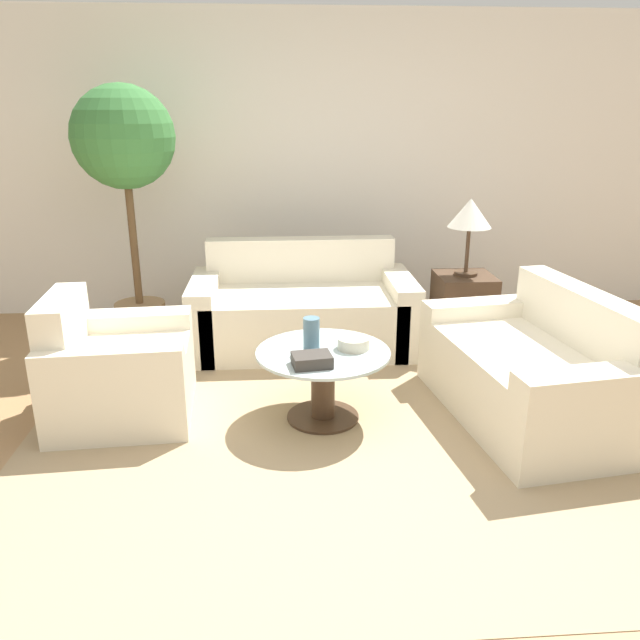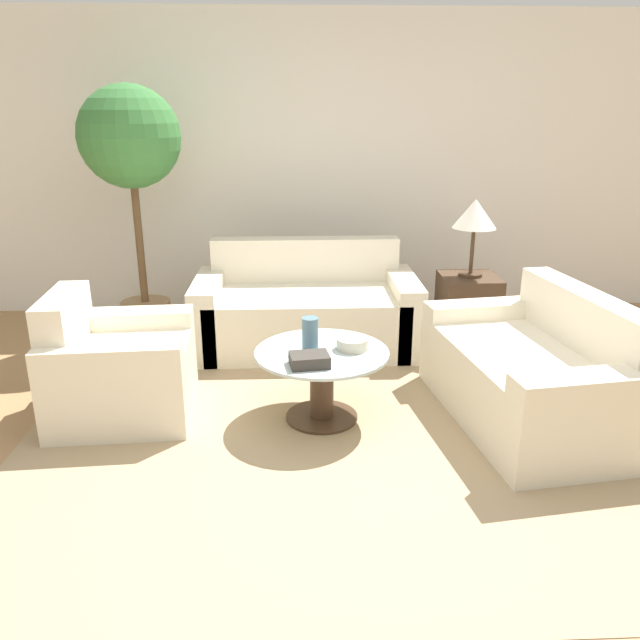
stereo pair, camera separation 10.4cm
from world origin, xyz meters
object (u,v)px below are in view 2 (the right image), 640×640
Objects in this scene: bowl at (353,343)px; book_stack at (309,360)px; loveseat at (538,377)px; vase at (310,335)px; potted_plant at (131,156)px; sofa_main at (306,311)px; coffee_table at (322,375)px; table_lamp at (475,216)px; armchair at (114,371)px.

bowl is 0.82× the size of book_stack.
vase is at bearing -100.14° from loveseat.
sofa_main is at bearing -10.29° from potted_plant.
coffee_table is 0.30m from book_stack.
vase is at bearing -90.11° from sofa_main.
table_lamp is 1.63m from bowl.
vase is (1.20, -0.14, 0.27)m from armchair.
loveseat is (2.56, -0.19, 0.00)m from armchair.
coffee_table is 4.16× the size of bowl.
vase is (-0.00, -1.29, 0.27)m from sofa_main.
book_stack is (-1.37, -0.17, 0.20)m from loveseat.
potted_plant is at bearing 118.59° from book_stack.
bowl is at bearing -78.87° from sofa_main.
loveseat reaches higher than bowl.
table_lamp is 1.97m from book_stack.
sofa_main is at bearing 92.90° from coffee_table.
table_lamp is at bearing 39.45° from book_stack.
loveseat is at bearing -44.55° from sofa_main.
armchair is at bearing 175.36° from bowl.
potted_plant is at bearing 1.17° from armchair.
armchair is 4.61× the size of bowl.
loveseat is 1.92× the size of coffee_table.
sofa_main reaches higher than vase.
vase is 0.26m from bowl.
bowl is (-1.11, 0.07, 0.20)m from loveseat.
potted_plant reaches higher than armchair.
bowl is (1.45, -0.12, 0.20)m from armchair.
sofa_main is 8.95× the size of bowl.
loveseat is 1.39m from vase.
potted_plant is (-0.12, 1.39, 1.18)m from armchair.
table_lamp reaches higher than bowl.
potted_plant is (-1.32, 0.24, 1.18)m from sofa_main.
table_lamp is at bearing 42.99° from vase.
coffee_table is at bearing -87.10° from sofa_main.
armchair is 0.45× the size of potted_plant.
loveseat is at bearing -97.95° from armchair.
table_lamp is at bearing -70.84° from armchair.
vase is at bearing -49.28° from potted_plant.
table_lamp reaches higher than coffee_table.
loveseat is 3.32m from potted_plant.
sofa_main is 0.87× the size of potted_plant.
sofa_main is 1.12× the size of loveseat.
armchair is at bearing -85.14° from potted_plant.
loveseat is 6.51× the size of book_stack.
table_lamp is at bearing 48.74° from bowl.
loveseat is at bearing -1.16° from book_stack.
armchair is 1.50× the size of table_lamp.
table_lamp is 1.79m from vase.
bowl is at bearing 5.44° from vase.
vase is at bearing -100.42° from armchair.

